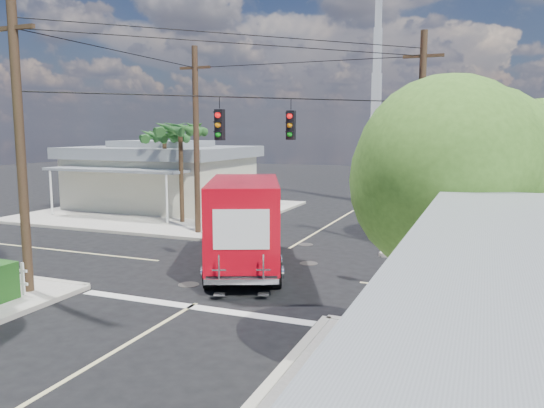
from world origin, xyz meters
The scene contains 13 objects.
ground centered at (0.00, 0.00, 0.00)m, with size 120.00×120.00×0.00m, color black.
sidewalk_nw centered at (-10.88, 10.88, 0.07)m, with size 14.12×14.12×0.14m.
road_markings centered at (0.00, -1.47, 0.01)m, with size 32.00×32.00×0.01m.
building_nw centered at (-12.00, 12.46, 2.22)m, with size 10.80×10.20×4.30m.
radio_tower centered at (0.50, 20.00, 5.64)m, with size 0.80×0.80×17.00m.
tree_ne_front centered at (7.21, 6.76, 4.77)m, with size 4.21×4.14×6.66m.
tree_ne_back centered at (9.81, 8.96, 4.19)m, with size 3.77×3.66×5.82m.
tree_se centered at (7.01, -7.24, 4.04)m, with size 3.67×3.54×5.62m.
palm_nw_front centered at (-7.50, 7.50, 5.04)m, with size 3.01×3.08×5.59m.
palm_nw_back centered at (-9.50, 9.00, 4.67)m, with size 3.01×3.08×5.19m.
utility_poles centered at (-1.58, 1.60, 4.67)m, with size 12.00×10.68×9.00m.
vending_boxes centered at (6.50, 6.20, 0.69)m, with size 1.90×0.50×1.10m.
delivery_truck centered at (-0.41, 0.32, 1.69)m, with size 5.09×7.94×3.33m.
Camera 1 is at (7.70, -17.12, 5.02)m, focal length 35.00 mm.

